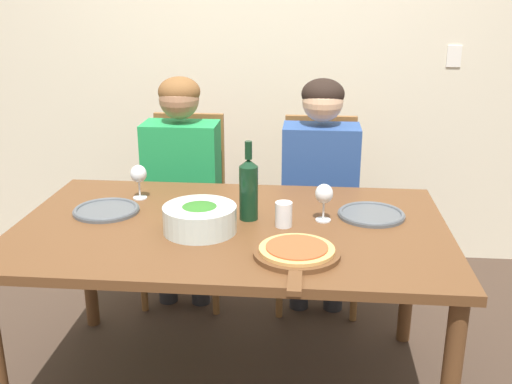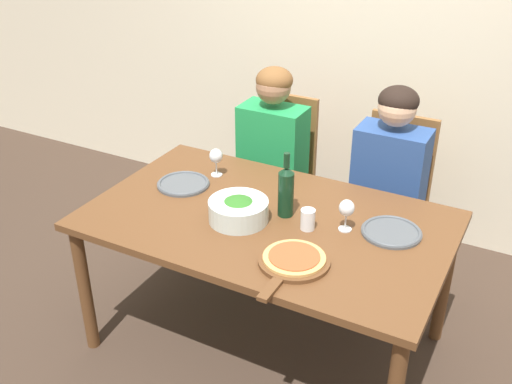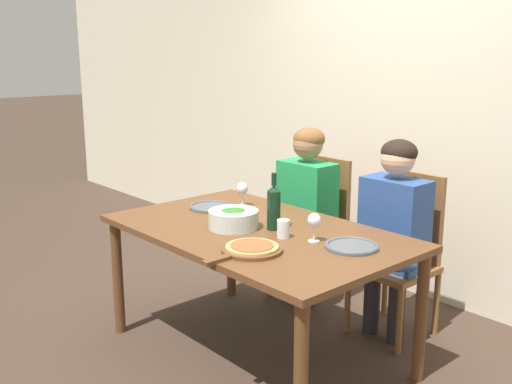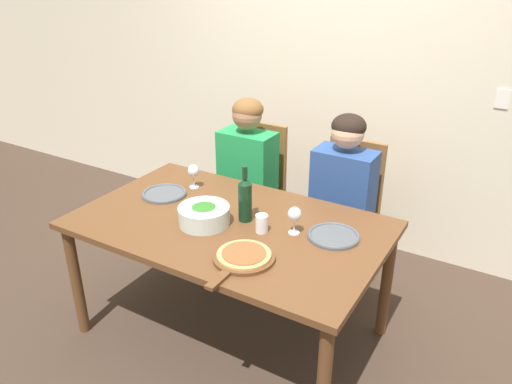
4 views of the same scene
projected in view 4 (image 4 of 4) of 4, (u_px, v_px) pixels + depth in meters
ground_plane at (232, 331)px, 3.01m from camera, size 40.00×40.00×0.00m
back_wall at (339, 64)px, 3.57m from camera, size 10.00×0.06×2.70m
dining_table at (229, 234)px, 2.73m from camera, size 1.67×1.01×0.75m
chair_left at (255, 189)px, 3.64m from camera, size 0.42×0.42×0.98m
chair_right at (347, 212)px, 3.32m from camera, size 0.42×0.42×0.98m
person_woman at (246, 168)px, 3.46m from camera, size 0.47×0.51×1.21m
person_man at (342, 190)px, 3.13m from camera, size 0.47×0.51×1.21m
wine_bottle at (245, 199)px, 2.66m from camera, size 0.07×0.07×0.32m
broccoli_bowl at (204, 215)px, 2.66m from camera, size 0.28×0.28×0.11m
dinner_plate_left at (164, 193)px, 3.00m from camera, size 0.27×0.27×0.02m
dinner_plate_right at (334, 236)px, 2.55m from camera, size 0.27×0.27×0.02m
pizza_on_board at (243, 257)px, 2.35m from camera, size 0.30×0.44×0.04m
wine_glass_left at (193, 172)px, 3.06m from camera, size 0.07×0.07×0.15m
wine_glass_right at (295, 215)px, 2.54m from camera, size 0.07×0.07×0.15m
water_tumbler at (262, 223)px, 2.58m from camera, size 0.07×0.07×0.10m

